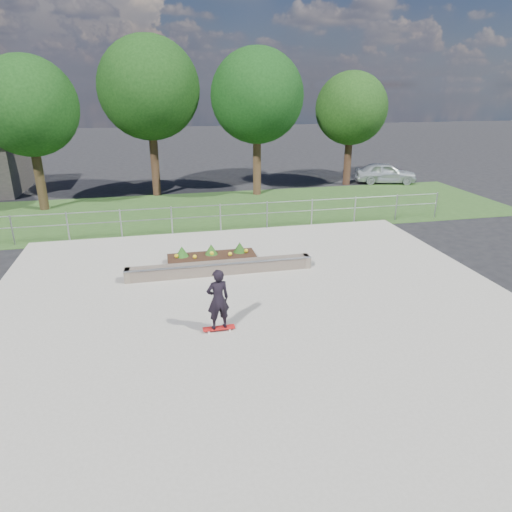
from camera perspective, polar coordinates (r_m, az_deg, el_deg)
The scene contains 12 objects.
ground at distance 12.42m, azimuth 0.59°, elevation -7.22°, with size 120.00×120.00×0.00m, color black.
grass_verge at distance 22.59m, azimuth -5.70°, elevation 5.67°, with size 30.00×8.00×0.02m, color #26451B.
concrete_slab at distance 12.40m, azimuth 0.59°, elevation -7.10°, with size 15.00×15.00×0.06m, color gray.
fence at distance 19.04m, azimuth -4.48°, elevation 5.24°, with size 20.06×0.06×1.20m.
tree_far_left at distance 24.35m, azimuth -26.64°, elevation 16.34°, with size 4.55×4.55×7.15m.
tree_mid_left at distance 25.70m, azimuth -13.22°, elevation 19.69°, with size 5.25×5.25×8.25m.
tree_mid_right at distance 25.30m, azimuth 0.13°, elevation 19.34°, with size 4.90×4.90×7.70m.
tree_far_right at distance 28.63m, azimuth 11.82°, elevation 17.57°, with size 4.20×4.20×6.60m.
grind_ledge at distance 14.75m, azimuth -4.48°, elevation -1.48°, with size 6.00×0.44×0.43m.
planter_bed at distance 15.68m, azimuth -5.50°, elevation -0.23°, with size 3.00×1.20×0.61m.
skateboarder at distance 11.15m, azimuth -4.77°, elevation -5.46°, with size 0.80×0.46×1.64m.
parked_car at distance 30.04m, azimuth 15.86°, elevation 9.96°, with size 1.51×3.75×1.28m, color silver.
Camera 1 is at (-2.48, -10.70, 5.80)m, focal length 32.00 mm.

